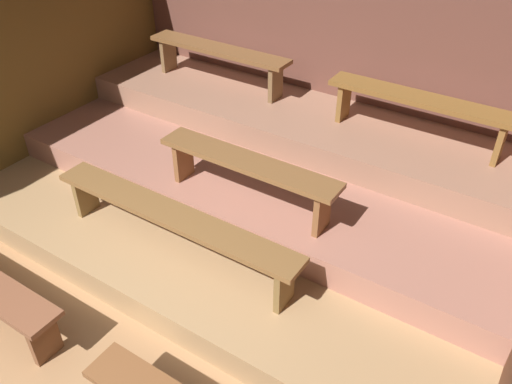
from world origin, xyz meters
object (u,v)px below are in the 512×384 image
(bench_lower_center, at_px, (172,219))
(bench_middle_center, at_px, (248,168))
(bench_upper_right, at_px, (420,105))
(bench_upper_left, at_px, (218,55))

(bench_lower_center, bearing_deg, bench_middle_center, 65.03)
(bench_upper_right, bearing_deg, bench_middle_center, -124.07)
(bench_middle_center, distance_m, bench_upper_left, 1.90)
(bench_lower_center, height_order, bench_upper_right, bench_upper_right)
(bench_middle_center, height_order, bench_upper_right, bench_upper_right)
(bench_upper_left, height_order, bench_upper_right, same)
(bench_middle_center, bearing_deg, bench_upper_left, 133.42)
(bench_middle_center, xyz_separation_m, bench_upper_left, (-1.30, 1.37, 0.25))
(bench_middle_center, bearing_deg, bench_lower_center, -114.97)
(bench_middle_center, height_order, bench_upper_left, bench_upper_left)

